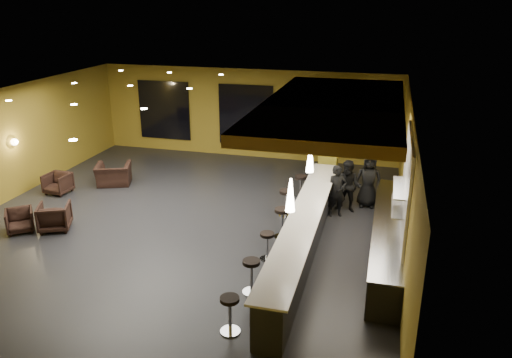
% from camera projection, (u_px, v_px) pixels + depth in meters
% --- Properties ---
extents(floor, '(12.00, 13.00, 0.10)m').
position_uv_depth(floor, '(185.00, 222.00, 14.45)').
color(floor, black).
rests_on(floor, ground).
extents(ceiling, '(12.00, 13.00, 0.10)m').
position_uv_depth(ceiling, '(178.00, 99.00, 13.21)').
color(ceiling, black).
extents(wall_back, '(12.00, 0.10, 3.50)m').
position_uv_depth(wall_back, '(247.00, 113.00, 19.77)').
color(wall_back, olive).
rests_on(wall_back, floor).
extents(wall_front, '(12.00, 0.10, 3.50)m').
position_uv_depth(wall_front, '(19.00, 289.00, 7.89)').
color(wall_front, olive).
rests_on(wall_front, floor).
extents(wall_right, '(0.10, 13.00, 3.50)m').
position_uv_depth(wall_right, '(408.00, 183.00, 12.37)').
color(wall_right, olive).
rests_on(wall_right, floor).
extents(wood_soffit, '(3.60, 8.00, 0.28)m').
position_uv_depth(wood_soffit, '(334.00, 107.00, 13.22)').
color(wood_soffit, olive).
rests_on(wood_soffit, ceiling).
extents(window_left, '(2.20, 0.06, 2.40)m').
position_uv_depth(window_left, '(164.00, 110.00, 20.54)').
color(window_left, black).
rests_on(window_left, wall_back).
extents(window_center, '(2.20, 0.06, 2.40)m').
position_uv_depth(window_center, '(246.00, 115.00, 19.69)').
color(window_center, black).
rests_on(window_center, wall_back).
extents(window_right, '(2.20, 0.06, 2.40)m').
position_uv_depth(window_right, '(321.00, 120.00, 18.97)').
color(window_right, black).
rests_on(window_right, wall_back).
extents(tile_backsplash, '(0.06, 3.20, 2.40)m').
position_uv_depth(tile_backsplash, '(406.00, 187.00, 11.40)').
color(tile_backsplash, white).
rests_on(tile_backsplash, wall_right).
extents(bar_counter, '(0.60, 8.00, 1.00)m').
position_uv_depth(bar_counter, '(304.00, 235.00, 12.47)').
color(bar_counter, black).
rests_on(bar_counter, floor).
extents(bar_top, '(0.78, 8.10, 0.05)m').
position_uv_depth(bar_top, '(305.00, 216.00, 12.29)').
color(bar_top, silver).
rests_on(bar_top, bar_counter).
extents(prep_counter, '(0.70, 6.00, 0.86)m').
position_uv_depth(prep_counter, '(387.00, 238.00, 12.47)').
color(prep_counter, black).
rests_on(prep_counter, floor).
extents(prep_top, '(0.72, 6.00, 0.03)m').
position_uv_depth(prep_top, '(388.00, 221.00, 12.31)').
color(prep_top, silver).
rests_on(prep_top, prep_counter).
extents(wall_shelf_lower, '(0.30, 1.50, 0.03)m').
position_uv_depth(wall_shelf_lower, '(398.00, 206.00, 11.39)').
color(wall_shelf_lower, silver).
rests_on(wall_shelf_lower, wall_right).
extents(wall_shelf_upper, '(0.30, 1.50, 0.03)m').
position_uv_depth(wall_shelf_upper, '(400.00, 188.00, 11.23)').
color(wall_shelf_upper, silver).
rests_on(wall_shelf_upper, wall_right).
extents(column, '(0.60, 0.60, 3.50)m').
position_uv_depth(column, '(329.00, 139.00, 16.22)').
color(column, olive).
rests_on(column, floor).
extents(wall_sconce, '(0.22, 0.22, 0.22)m').
position_uv_depth(wall_sconce, '(14.00, 142.00, 15.69)').
color(wall_sconce, '#FFE5B2').
rests_on(wall_sconce, wall_left).
extents(pendant_0, '(0.20, 0.20, 0.70)m').
position_uv_depth(pendant_0, '(290.00, 195.00, 10.02)').
color(pendant_0, white).
rests_on(pendant_0, wood_soffit).
extents(pendant_1, '(0.20, 0.20, 0.70)m').
position_uv_depth(pendant_1, '(310.00, 158.00, 12.29)').
color(pendant_1, white).
rests_on(pendant_1, wood_soffit).
extents(pendant_2, '(0.20, 0.20, 0.70)m').
position_uv_depth(pendant_2, '(324.00, 133.00, 14.56)').
color(pendant_2, white).
rests_on(pendant_2, wood_soffit).
extents(staff_a, '(0.66, 0.55, 1.55)m').
position_uv_depth(staff_a, '(337.00, 191.00, 14.52)').
color(staff_a, black).
rests_on(staff_a, floor).
extents(staff_b, '(0.87, 0.73, 1.60)m').
position_uv_depth(staff_b, '(348.00, 186.00, 14.81)').
color(staff_b, black).
rests_on(staff_b, floor).
extents(staff_c, '(0.85, 0.59, 1.68)m').
position_uv_depth(staff_c, '(368.00, 181.00, 15.17)').
color(staff_c, black).
rests_on(staff_c, floor).
extents(armchair_a, '(0.98, 0.98, 0.64)m').
position_uv_depth(armchair_a, '(20.00, 221.00, 13.69)').
color(armchair_a, black).
rests_on(armchair_a, floor).
extents(armchair_b, '(1.08, 1.09, 0.76)m').
position_uv_depth(armchair_b, '(55.00, 217.00, 13.79)').
color(armchair_b, black).
rests_on(armchair_b, floor).
extents(armchair_c, '(0.78, 0.80, 0.69)m').
position_uv_depth(armchair_c, '(58.00, 183.00, 16.34)').
color(armchair_c, black).
rests_on(armchair_c, floor).
extents(armchair_d, '(1.41, 1.33, 0.74)m').
position_uv_depth(armchair_d, '(114.00, 174.00, 17.10)').
color(armchair_d, black).
rests_on(armchair_d, floor).
extents(bar_stool_0, '(0.39, 0.39, 0.78)m').
position_uv_depth(bar_stool_0, '(230.00, 310.00, 9.48)').
color(bar_stool_0, silver).
rests_on(bar_stool_0, floor).
extents(bar_stool_1, '(0.40, 0.40, 0.80)m').
position_uv_depth(bar_stool_1, '(251.00, 272.00, 10.76)').
color(bar_stool_1, silver).
rests_on(bar_stool_1, floor).
extents(bar_stool_2, '(0.37, 0.37, 0.72)m').
position_uv_depth(bar_stool_2, '(267.00, 243.00, 12.15)').
color(bar_stool_2, silver).
rests_on(bar_stool_2, floor).
extents(bar_stool_3, '(0.43, 0.43, 0.84)m').
position_uv_depth(bar_stool_3, '(282.00, 219.00, 13.24)').
color(bar_stool_3, silver).
rests_on(bar_stool_3, floor).
extents(bar_stool_4, '(0.42, 0.42, 0.82)m').
position_uv_depth(bar_stool_4, '(286.00, 200.00, 14.54)').
color(bar_stool_4, silver).
rests_on(bar_stool_4, floor).
extents(bar_stool_5, '(0.40, 0.40, 0.79)m').
position_uv_depth(bar_stool_5, '(301.00, 184.00, 15.80)').
color(bar_stool_5, silver).
rests_on(bar_stool_5, floor).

